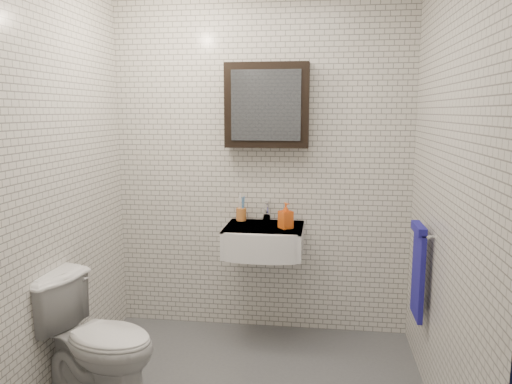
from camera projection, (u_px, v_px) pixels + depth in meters
room_shell at (238, 147)px, 2.70m from camera, size 2.22×2.02×2.51m
washbasin at (263, 240)px, 3.52m from camera, size 0.55×0.50×0.20m
faucet at (267, 213)px, 3.69m from camera, size 0.06×0.20×0.15m
mirror_cabinet at (267, 105)px, 3.56m from camera, size 0.60×0.15×0.60m
towel_rail at (418, 267)px, 3.02m from camera, size 0.09×0.30×0.58m
toothbrush_cup at (241, 214)px, 3.73m from camera, size 0.09×0.09×0.21m
soap_bottle at (286, 216)px, 3.47m from camera, size 0.12×0.12×0.18m
toilet at (96, 341)px, 2.83m from camera, size 0.81×0.59×0.74m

